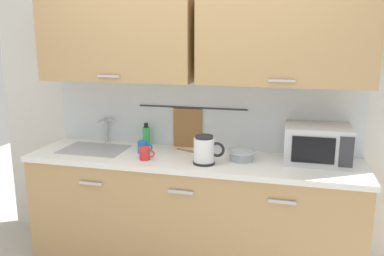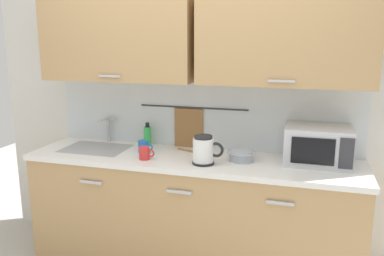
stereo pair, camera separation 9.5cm
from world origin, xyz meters
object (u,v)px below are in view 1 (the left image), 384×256
electric_kettle (205,150)px  mixing_bowl (242,155)px  microwave (317,144)px  mug_near_sink (143,147)px  dish_soap_bottle (146,136)px  wooden_spoon (195,152)px  mug_by_kettle (145,154)px

electric_kettle → mixing_bowl: electric_kettle is taller
electric_kettle → microwave: bearing=17.1°
mug_near_sink → mixing_bowl: 0.77m
dish_soap_bottle → mug_near_sink: 0.21m
electric_kettle → mixing_bowl: bearing=30.4°
electric_kettle → wooden_spoon: 0.30m
mixing_bowl → mug_by_kettle: size_ratio=1.78×
wooden_spoon → electric_kettle: bearing=-61.6°
dish_soap_bottle → mixing_bowl: bearing=-13.9°
electric_kettle → mug_near_sink: bearing=164.6°
dish_soap_bottle → mug_near_sink: size_ratio=1.63×
mixing_bowl → mug_by_kettle: 0.71m
dish_soap_bottle → mug_by_kettle: (0.13, -0.36, -0.04)m
mug_near_sink → wooden_spoon: 0.41m
electric_kettle → dish_soap_bottle: bearing=148.9°
microwave → electric_kettle: size_ratio=2.03×
microwave → wooden_spoon: (-0.91, 0.01, -0.13)m
dish_soap_bottle → wooden_spoon: bearing=-12.3°
mug_near_sink → microwave: bearing=4.1°
microwave → mixing_bowl: (-0.53, -0.09, -0.09)m
mug_by_kettle → mixing_bowl: bearing=13.0°
microwave → mug_by_kettle: (-1.23, -0.25, -0.09)m
electric_kettle → mug_by_kettle: size_ratio=1.89×
electric_kettle → wooden_spoon: bearing=118.4°
mixing_bowl → wooden_spoon: mixing_bowl is taller
dish_soap_bottle → wooden_spoon: size_ratio=0.73×
dish_soap_bottle → mug_by_kettle: bearing=-70.8°
electric_kettle → mug_by_kettle: 0.45m
mixing_bowl → wooden_spoon: 0.40m
mixing_bowl → mug_near_sink: bearing=-180.0°
electric_kettle → mug_near_sink: (-0.53, 0.14, -0.05)m
dish_soap_bottle → mug_near_sink: bearing=-76.1°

